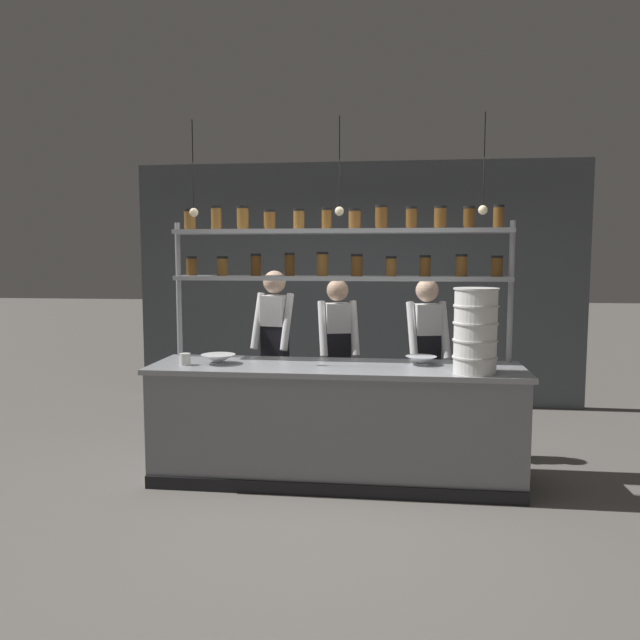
{
  "coord_description": "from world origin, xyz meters",
  "views": [
    {
      "loc": [
        0.45,
        -4.79,
        1.77
      ],
      "look_at": [
        -0.15,
        0.2,
        1.25
      ],
      "focal_mm": 35.0,
      "sensor_mm": 36.0,
      "label": 1
    }
  ],
  "objects_px": {
    "chef_right": "(426,356)",
    "serving_cup_front": "(185,359)",
    "spice_shelf_unit": "(339,257)",
    "container_stack": "(475,331)",
    "chef_left": "(275,346)",
    "prep_bowl_near_left": "(218,359)",
    "prep_bowl_center_front": "(421,361)",
    "chef_center": "(337,353)"
  },
  "relations": [
    {
      "from": "spice_shelf_unit",
      "to": "serving_cup_front",
      "type": "xyz_separation_m",
      "value": [
        -1.17,
        -0.45,
        -0.8
      ]
    },
    {
      "from": "container_stack",
      "to": "chef_center",
      "type": "bearing_deg",
      "value": 136.9
    },
    {
      "from": "prep_bowl_near_left",
      "to": "prep_bowl_center_front",
      "type": "bearing_deg",
      "value": 5.39
    },
    {
      "from": "chef_right",
      "to": "container_stack",
      "type": "distance_m",
      "value": 1.01
    },
    {
      "from": "spice_shelf_unit",
      "to": "container_stack",
      "type": "xyz_separation_m",
      "value": [
        1.04,
        -0.53,
        -0.53
      ]
    },
    {
      "from": "chef_center",
      "to": "chef_right",
      "type": "relative_size",
      "value": 0.99
    },
    {
      "from": "chef_center",
      "to": "prep_bowl_center_front",
      "type": "distance_m",
      "value": 1.02
    },
    {
      "from": "chef_left",
      "to": "serving_cup_front",
      "type": "height_order",
      "value": "chef_left"
    },
    {
      "from": "prep_bowl_near_left",
      "to": "serving_cup_front",
      "type": "relative_size",
      "value": 2.96
    },
    {
      "from": "prep_bowl_near_left",
      "to": "chef_center",
      "type": "bearing_deg",
      "value": 44.6
    },
    {
      "from": "chef_center",
      "to": "container_stack",
      "type": "distance_m",
      "value": 1.54
    },
    {
      "from": "spice_shelf_unit",
      "to": "chef_left",
      "type": "xyz_separation_m",
      "value": [
        -0.65,
        0.51,
        -0.82
      ]
    },
    {
      "from": "chef_left",
      "to": "chef_right",
      "type": "distance_m",
      "value": 1.39
    },
    {
      "from": "serving_cup_front",
      "to": "spice_shelf_unit",
      "type": "bearing_deg",
      "value": 21.15
    },
    {
      "from": "prep_bowl_near_left",
      "to": "serving_cup_front",
      "type": "height_order",
      "value": "serving_cup_front"
    },
    {
      "from": "container_stack",
      "to": "spice_shelf_unit",
      "type": "bearing_deg",
      "value": 152.75
    },
    {
      "from": "spice_shelf_unit",
      "to": "prep_bowl_center_front",
      "type": "relative_size",
      "value": 11.39
    },
    {
      "from": "container_stack",
      "to": "prep_bowl_near_left",
      "type": "xyz_separation_m",
      "value": [
        -1.97,
        0.17,
        -0.28
      ]
    },
    {
      "from": "prep_bowl_near_left",
      "to": "container_stack",
      "type": "bearing_deg",
      "value": -4.87
    },
    {
      "from": "chef_left",
      "to": "prep_bowl_center_front",
      "type": "xyz_separation_m",
      "value": [
        1.31,
        -0.73,
        0.01
      ]
    },
    {
      "from": "chef_right",
      "to": "prep_bowl_center_front",
      "type": "height_order",
      "value": "chef_right"
    },
    {
      "from": "chef_center",
      "to": "prep_bowl_near_left",
      "type": "bearing_deg",
      "value": -150.43
    },
    {
      "from": "chef_right",
      "to": "prep_bowl_center_front",
      "type": "bearing_deg",
      "value": -110.52
    },
    {
      "from": "chef_left",
      "to": "chef_right",
      "type": "xyz_separation_m",
      "value": [
        1.38,
        -0.14,
        -0.04
      ]
    },
    {
      "from": "spice_shelf_unit",
      "to": "chef_left",
      "type": "height_order",
      "value": "spice_shelf_unit"
    },
    {
      "from": "chef_center",
      "to": "chef_right",
      "type": "bearing_deg",
      "value": -23.5
    },
    {
      "from": "chef_left",
      "to": "serving_cup_front",
      "type": "bearing_deg",
      "value": -107.19
    },
    {
      "from": "prep_bowl_near_left",
      "to": "serving_cup_front",
      "type": "distance_m",
      "value": 0.26
    },
    {
      "from": "chef_right",
      "to": "container_stack",
      "type": "xyz_separation_m",
      "value": [
        0.3,
        -0.91,
        0.34
      ]
    },
    {
      "from": "prep_bowl_near_left",
      "to": "chef_left",
      "type": "bearing_deg",
      "value": 72.05
    },
    {
      "from": "chef_right",
      "to": "prep_bowl_near_left",
      "type": "xyz_separation_m",
      "value": [
        -1.67,
        -0.74,
        0.06
      ]
    },
    {
      "from": "spice_shelf_unit",
      "to": "chef_right",
      "type": "relative_size",
      "value": 1.77
    },
    {
      "from": "serving_cup_front",
      "to": "prep_bowl_center_front",
      "type": "bearing_deg",
      "value": 7.35
    },
    {
      "from": "chef_left",
      "to": "prep_bowl_near_left",
      "type": "bearing_deg",
      "value": -96.54
    },
    {
      "from": "chef_center",
      "to": "chef_left",
      "type": "bearing_deg",
      "value": 163.03
    },
    {
      "from": "chef_left",
      "to": "chef_center",
      "type": "bearing_deg",
      "value": 9.48
    },
    {
      "from": "spice_shelf_unit",
      "to": "prep_bowl_center_front",
      "type": "distance_m",
      "value": 1.07
    },
    {
      "from": "spice_shelf_unit",
      "to": "serving_cup_front",
      "type": "bearing_deg",
      "value": -158.85
    },
    {
      "from": "prep_bowl_center_front",
      "to": "chef_center",
      "type": "bearing_deg",
      "value": 135.7
    },
    {
      "from": "prep_bowl_center_front",
      "to": "chef_right",
      "type": "bearing_deg",
      "value": 83.32
    },
    {
      "from": "chef_left",
      "to": "prep_bowl_near_left",
      "type": "relative_size",
      "value": 6.0
    },
    {
      "from": "chef_right",
      "to": "serving_cup_front",
      "type": "distance_m",
      "value": 2.08
    }
  ]
}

